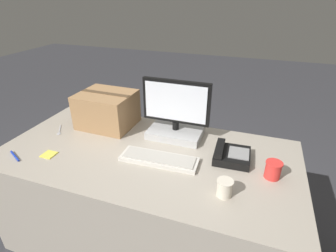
% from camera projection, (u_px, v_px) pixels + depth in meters
% --- Properties ---
extents(ground_plane, '(12.00, 12.00, 0.00)m').
position_uv_depth(ground_plane, '(150.00, 233.00, 1.93)').
color(ground_plane, '#38383D').
extents(office_desk, '(1.80, 0.90, 0.71)m').
position_uv_depth(office_desk, '(148.00, 197.00, 1.76)').
color(office_desk, '#A89E8E').
rests_on(office_desk, ground_plane).
extents(monitor, '(0.44, 0.25, 0.39)m').
position_uv_depth(monitor, '(176.00, 118.00, 1.72)').
color(monitor, '#B7B7B7').
rests_on(monitor, office_desk).
extents(keyboard, '(0.46, 0.16, 0.03)m').
position_uv_depth(keyboard, '(159.00, 159.00, 1.51)').
color(keyboard, beige).
rests_on(keyboard, office_desk).
extents(desk_phone, '(0.21, 0.21, 0.08)m').
position_uv_depth(desk_phone, '(231.00, 155.00, 1.52)').
color(desk_phone, black).
rests_on(desk_phone, office_desk).
extents(paper_cup_left, '(0.08, 0.08, 0.09)m').
position_uv_depth(paper_cup_left, '(225.00, 188.00, 1.24)').
color(paper_cup_left, beige).
rests_on(paper_cup_left, office_desk).
extents(paper_cup_right, '(0.09, 0.09, 0.09)m').
position_uv_depth(paper_cup_right, '(273.00, 170.00, 1.36)').
color(paper_cup_right, red).
rests_on(paper_cup_right, office_desk).
extents(spoon, '(0.10, 0.13, 0.00)m').
position_uv_depth(spoon, '(59.00, 132.00, 1.82)').
color(spoon, '#B2B2B7').
rests_on(spoon, office_desk).
extents(cardboard_box, '(0.38, 0.33, 0.25)m').
position_uv_depth(cardboard_box, '(107.00, 109.00, 1.87)').
color(cardboard_box, '#9E754C').
rests_on(cardboard_box, office_desk).
extents(pen_marker, '(0.13, 0.07, 0.01)m').
position_uv_depth(pen_marker, '(15.00, 156.00, 1.55)').
color(pen_marker, '#1933B2').
rests_on(pen_marker, office_desk).
extents(sticky_note_pad, '(0.08, 0.08, 0.01)m').
position_uv_depth(sticky_note_pad, '(49.00, 154.00, 1.57)').
color(sticky_note_pad, '#E5DB4C').
rests_on(sticky_note_pad, office_desk).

